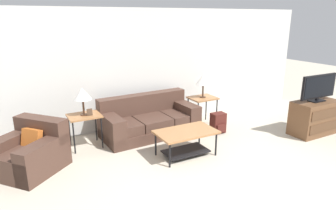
% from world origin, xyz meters
% --- Properties ---
extents(ground_plane, '(24.00, 24.00, 0.00)m').
position_xyz_m(ground_plane, '(0.00, 0.00, 0.00)').
color(ground_plane, beige).
extents(wall_back, '(9.03, 0.06, 2.60)m').
position_xyz_m(wall_back, '(0.00, 3.72, 1.30)').
color(wall_back, silver).
rests_on(wall_back, ground_plane).
extents(couch, '(2.05, 1.03, 0.82)m').
position_xyz_m(couch, '(-0.23, 3.06, 0.29)').
color(couch, '#4C3328').
rests_on(couch, ground_plane).
extents(armchair, '(1.34, 1.34, 0.80)m').
position_xyz_m(armchair, '(-2.58, 2.58, 0.29)').
color(armchair, '#4C3328').
rests_on(armchair, ground_plane).
extents(coffee_table, '(1.07, 0.65, 0.47)m').
position_xyz_m(coffee_table, '(-0.08, 1.82, 0.35)').
color(coffee_table, '#A87042').
rests_on(coffee_table, ground_plane).
extents(side_table_left, '(0.60, 0.50, 0.64)m').
position_xyz_m(side_table_left, '(-1.57, 3.05, 0.58)').
color(side_table_left, '#A87042').
rests_on(side_table_left, ground_plane).
extents(side_table_right, '(0.60, 0.50, 0.64)m').
position_xyz_m(side_table_right, '(1.12, 3.05, 0.58)').
color(side_table_right, '#A87042').
rests_on(side_table_right, ground_plane).
extents(table_lamp_left, '(0.33, 0.33, 0.53)m').
position_xyz_m(table_lamp_left, '(-1.57, 3.05, 1.05)').
color(table_lamp_left, '#472D1E').
rests_on(table_lamp_left, side_table_left).
extents(table_lamp_right, '(0.33, 0.33, 0.53)m').
position_xyz_m(table_lamp_right, '(1.12, 3.05, 1.05)').
color(table_lamp_right, '#472D1E').
rests_on(table_lamp_right, side_table_right).
extents(tv_console, '(1.03, 0.52, 0.72)m').
position_xyz_m(tv_console, '(2.87, 1.42, 0.36)').
color(tv_console, brown).
rests_on(tv_console, ground_plane).
extents(television, '(0.98, 0.20, 0.56)m').
position_xyz_m(television, '(2.87, 1.42, 1.02)').
color(television, black).
rests_on(television, tv_console).
extents(backpack, '(0.30, 0.28, 0.44)m').
position_xyz_m(backpack, '(1.12, 2.43, 0.21)').
color(backpack, '#4C1E19').
rests_on(backpack, ground_plane).
extents(picture_frame, '(0.10, 0.04, 0.13)m').
position_xyz_m(picture_frame, '(-1.48, 2.97, 0.71)').
color(picture_frame, '#4C3828').
rests_on(picture_frame, side_table_left).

